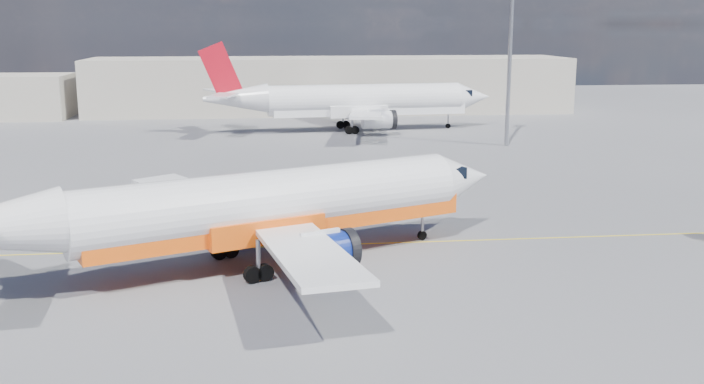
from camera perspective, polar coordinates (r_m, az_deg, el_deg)
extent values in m
plane|color=#5A5A5F|center=(43.97, 0.61, -4.88)|extent=(240.00, 240.00, 0.00)
cube|color=yellow|center=(46.82, 0.15, -3.81)|extent=(70.00, 0.15, 0.01)
cube|color=#B0A898|center=(117.50, -1.57, 7.79)|extent=(70.00, 14.00, 8.00)
cylinder|color=white|center=(42.32, -5.74, -0.66)|extent=(21.17, 11.72, 3.34)
cone|color=white|center=(48.88, 8.02, 1.01)|extent=(4.94, 4.64, 3.34)
cube|color=black|center=(47.95, 6.74, 1.49)|extent=(2.44, 2.74, 0.69)
cube|color=#F0560F|center=(42.78, -5.11, -2.06)|extent=(20.93, 11.18, 1.18)
cube|color=white|center=(48.23, -10.72, -0.30)|extent=(9.69, 11.27, 0.79)
cube|color=white|center=(35.91, -3.28, -4.40)|extent=(5.07, 12.16, 0.79)
cylinder|color=navy|center=(46.88, -7.40, -1.72)|extent=(3.99, 3.13, 1.87)
cylinder|color=navy|center=(39.14, -2.33, -4.42)|extent=(3.99, 3.13, 1.87)
cylinder|color=black|center=(47.49, -5.65, -1.50)|extent=(1.28, 2.09, 2.07)
cylinder|color=black|center=(39.87, -0.32, -4.10)|extent=(1.28, 2.09, 2.07)
cylinder|color=#94949C|center=(47.65, 5.14, -2.05)|extent=(0.23, 0.23, 2.07)
cylinder|color=black|center=(47.89, 5.12, -3.16)|extent=(0.60, 0.44, 0.55)
cylinder|color=black|center=(44.48, -9.24, -4.24)|extent=(0.96, 0.70, 0.89)
cylinder|color=black|center=(40.29, -6.80, -5.91)|extent=(0.96, 0.70, 0.89)
cylinder|color=white|center=(96.23, 0.93, 6.77)|extent=(24.00, 6.03, 3.67)
cone|color=white|center=(100.37, 8.81, 6.85)|extent=(4.66, 4.08, 3.67)
cone|color=white|center=(93.86, -8.48, 6.74)|extent=(7.87, 4.23, 3.49)
cube|color=black|center=(99.78, 8.00, 7.19)|extent=(2.07, 2.65, 0.76)
cube|color=white|center=(96.47, 1.24, 6.04)|extent=(23.93, 5.38, 1.30)
cube|color=white|center=(103.32, -0.92, 6.60)|extent=(7.63, 13.36, 0.87)
cube|color=white|center=(88.64, 1.03, 5.68)|extent=(5.28, 13.32, 0.87)
cylinder|color=white|center=(101.26, 0.59, 5.90)|extent=(4.07, 2.43, 2.05)
cylinder|color=white|center=(91.88, 1.95, 5.26)|extent=(4.07, 2.43, 2.05)
cylinder|color=black|center=(101.66, 1.54, 5.92)|extent=(0.76, 2.31, 2.27)
cylinder|color=black|center=(92.31, 2.99, 5.28)|extent=(0.76, 2.31, 2.27)
cube|color=red|center=(93.52, -9.54, 8.71)|extent=(5.07, 0.83, 6.74)
cube|color=white|center=(97.14, -9.60, 7.29)|extent=(4.35, 5.90, 0.19)
cube|color=white|center=(90.27, -9.37, 6.95)|extent=(3.47, 5.78, 0.19)
cylinder|color=#94949C|center=(99.51, 7.01, 5.39)|extent=(0.21, 0.21, 2.27)
cylinder|color=black|center=(99.64, 7.00, 4.79)|extent=(0.63, 0.32, 0.60)
cylinder|color=black|center=(98.65, -0.65, 4.92)|extent=(1.01, 0.51, 0.97)
cylinder|color=black|center=(93.62, 0.00, 4.53)|extent=(1.01, 0.51, 0.97)
cube|color=white|center=(47.22, -3.72, -3.68)|extent=(0.38, 0.38, 0.04)
cone|color=#FF4F0A|center=(47.15, -3.72, -3.37)|extent=(0.32, 0.32, 0.49)
cylinder|color=#94949C|center=(85.54, 11.42, 9.88)|extent=(0.43, 0.43, 19.73)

